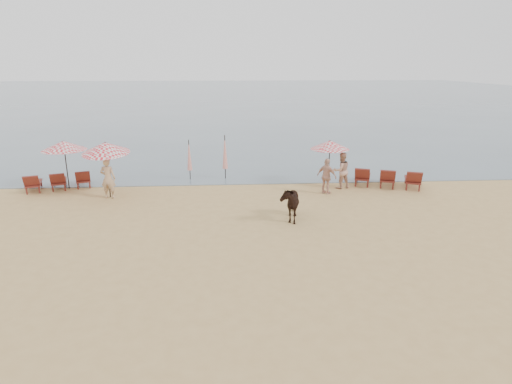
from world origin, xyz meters
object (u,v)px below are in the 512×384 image
umbrella_open_left_a (64,146)px  umbrella_closed_left (189,155)px  lounger_cluster_left (59,180)px  beachgoer_left (108,178)px  lounger_cluster_right (387,177)px  cow (289,202)px  beachgoer_right_a (341,170)px  beachgoer_right_b (327,176)px  umbrella_closed_right (225,152)px  umbrella_open_right (330,145)px  umbrella_open_left_b (105,148)px

umbrella_open_left_a → umbrella_closed_left: size_ratio=1.11×
lounger_cluster_left → beachgoer_left: (2.93, -1.67, 0.50)m
lounger_cluster_left → beachgoer_left: size_ratio=1.77×
lounger_cluster_right → cow: 7.26m
beachgoer_right_a → lounger_cluster_right: bearing=167.2°
lounger_cluster_right → umbrella_open_left_a: umbrella_open_left_a is taller
lounger_cluster_left → beachgoer_right_b: beachgoer_right_b is taller
lounger_cluster_right → umbrella_closed_left: umbrella_closed_left is taller
umbrella_closed_right → cow: (2.60, -6.55, -0.76)m
beachgoer_right_b → beachgoer_right_a: bearing=-95.1°
umbrella_open_left_a → umbrella_open_right: 13.29m
umbrella_open_left_b → umbrella_closed_left: 4.72m
umbrella_open_right → umbrella_closed_left: (-7.25, 1.70, -0.80)m
lounger_cluster_right → umbrella_closed_left: (-10.25, 2.06, 0.87)m
beachgoer_left → beachgoer_right_a: beachgoer_left is taller
umbrella_closed_left → umbrella_closed_right: 1.93m
cow → beachgoer_right_a: beachgoer_right_a is taller
beachgoer_right_b → umbrella_open_right: bearing=-65.7°
cow → beachgoer_right_b: size_ratio=1.00×
umbrella_closed_left → beachgoer_right_b: (6.84, -3.08, -0.48)m
umbrella_open_right → umbrella_closed_right: 5.64m
beachgoer_right_a → beachgoer_right_b: (-0.95, -0.91, -0.05)m
cow → umbrella_open_left_b: bearing=162.1°
beachgoer_right_b → umbrella_closed_right: bearing=8.8°
umbrella_closed_left → umbrella_closed_right: bearing=1.0°
umbrella_open_left_b → cow: 8.98m
umbrella_open_left_a → beachgoer_left: bearing=-10.9°
lounger_cluster_right → beachgoer_right_b: size_ratio=2.11×
cow → beachgoer_right_b: beachgoer_right_b is taller
lounger_cluster_left → umbrella_closed_right: size_ratio=1.40×
lounger_cluster_left → umbrella_closed_left: 6.68m
umbrella_open_left_b → umbrella_closed_right: (5.47, 2.98, -0.88)m
umbrella_closed_right → beachgoer_right_b: 5.85m
lounger_cluster_right → umbrella_open_left_a: (-16.28, 0.76, 1.71)m
lounger_cluster_left → cow: 12.11m
beachgoer_left → cow: bearing=164.4°
beachgoer_left → umbrella_open_left_a: bearing=-28.5°
umbrella_open_left_a → umbrella_closed_left: bearing=37.0°
umbrella_open_left_a → beachgoer_left: size_ratio=1.27×
umbrella_open_right → beachgoer_right_a: 1.42m
lounger_cluster_right → beachgoer_right_b: beachgoer_right_b is taller
lounger_cluster_left → beachgoer_right_b: 13.41m
beachgoer_left → beachgoer_right_a: bearing=-168.0°
umbrella_closed_left → beachgoer_left: umbrella_closed_left is taller
beachgoer_right_b → cow: bearing=97.1°
lounger_cluster_left → lounger_cluster_right: 16.72m
lounger_cluster_right → cow: (-5.72, -4.45, 0.24)m
lounger_cluster_right → beachgoer_right_a: size_ratio=1.99×
umbrella_closed_right → beachgoer_right_b: size_ratio=1.39×
lounger_cluster_right → beachgoer_left: beachgoer_left is taller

